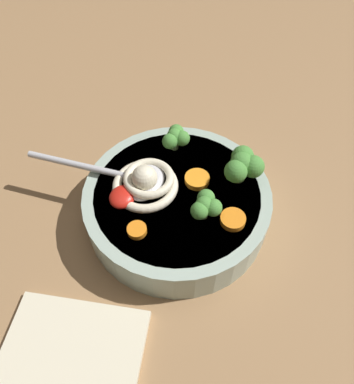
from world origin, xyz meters
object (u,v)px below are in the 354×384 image
Objects in this scene: soup_spoon at (134,178)px; soup_bowl at (177,204)px; folded_napkin at (63,384)px; noodle_pile at (146,182)px.

soup_bowl is at bearing 180.00° from soup_spoon.
folded_napkin is (-21.07, 6.14, -2.07)cm from soup_bowl.
soup_bowl is 1.26× the size of soup_spoon.
soup_bowl is 6.08cm from soup_spoon.
noodle_pile is (-0.15, 3.59, 3.36)cm from soup_bowl.
noodle_pile reaches higher than soup_bowl.
soup_bowl is at bearing -87.61° from noodle_pile.
noodle_pile reaches higher than folded_napkin.
soup_bowl is 1.40× the size of folded_napkin.
noodle_pile is at bearing -6.95° from folded_napkin.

